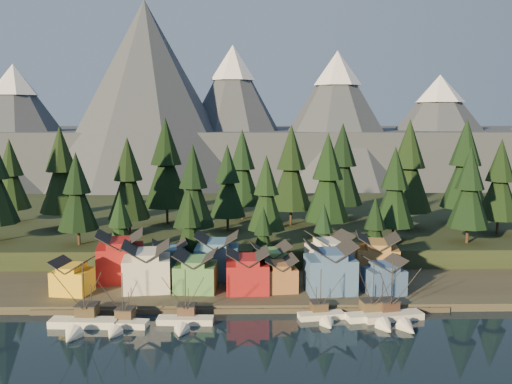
{
  "coord_description": "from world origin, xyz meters",
  "views": [
    {
      "loc": [
        0.73,
        -89.74,
        37.47
      ],
      "look_at": [
        3.11,
        30.0,
        21.35
      ],
      "focal_mm": 40.0,
      "sensor_mm": 36.0,
      "label": 1
    }
  ],
  "objects_px": {
    "house_front_0": "(72,275)",
    "house_back_1": "(170,259)",
    "boat_4": "(323,310)",
    "house_front_1": "(147,265)",
    "boat_5": "(377,310)",
    "boat_2": "(184,315)",
    "boat_6": "(396,311)",
    "boat_0": "(81,317)",
    "house_back_0": "(120,255)",
    "boat_1": "(120,317)"
  },
  "relations": [
    {
      "from": "boat_4",
      "to": "house_back_0",
      "type": "relative_size",
      "value": 0.91
    },
    {
      "from": "house_front_1",
      "to": "house_back_0",
      "type": "distance_m",
      "value": 9.83
    },
    {
      "from": "boat_4",
      "to": "house_front_1",
      "type": "distance_m",
      "value": 37.92
    },
    {
      "from": "house_front_0",
      "to": "house_back_1",
      "type": "xyz_separation_m",
      "value": [
        18.4,
        10.75,
        0.63
      ]
    },
    {
      "from": "boat_4",
      "to": "house_front_0",
      "type": "xyz_separation_m",
      "value": [
        -49.43,
        12.33,
        3.27
      ]
    },
    {
      "from": "boat_6",
      "to": "house_back_0",
      "type": "bearing_deg",
      "value": 145.38
    },
    {
      "from": "boat_0",
      "to": "boat_6",
      "type": "distance_m",
      "value": 56.7
    },
    {
      "from": "boat_6",
      "to": "house_front_1",
      "type": "xyz_separation_m",
      "value": [
        -47.97,
        15.75,
        4.54
      ]
    },
    {
      "from": "boat_1",
      "to": "house_back_1",
      "type": "distance_m",
      "value": 27.37
    },
    {
      "from": "boat_0",
      "to": "boat_6",
      "type": "height_order",
      "value": "boat_0"
    },
    {
      "from": "boat_2",
      "to": "boat_6",
      "type": "xyz_separation_m",
      "value": [
        38.52,
        1.07,
        0.17
      ]
    },
    {
      "from": "boat_0",
      "to": "boat_2",
      "type": "distance_m",
      "value": 18.18
    },
    {
      "from": "house_front_1",
      "to": "house_back_1",
      "type": "distance_m",
      "value": 9.29
    },
    {
      "from": "house_front_1",
      "to": "house_back_0",
      "type": "height_order",
      "value": "house_back_0"
    },
    {
      "from": "boat_4",
      "to": "house_front_0",
      "type": "distance_m",
      "value": 51.05
    },
    {
      "from": "boat_5",
      "to": "house_back_1",
      "type": "height_order",
      "value": "boat_5"
    },
    {
      "from": "house_front_0",
      "to": "house_front_1",
      "type": "relative_size",
      "value": 0.78
    },
    {
      "from": "boat_1",
      "to": "boat_4",
      "type": "bearing_deg",
      "value": 12.96
    },
    {
      "from": "boat_4",
      "to": "boat_6",
      "type": "height_order",
      "value": "boat_6"
    },
    {
      "from": "house_back_1",
      "to": "boat_2",
      "type": "bearing_deg",
      "value": -87.72
    },
    {
      "from": "house_front_1",
      "to": "boat_1",
      "type": "bearing_deg",
      "value": -102.26
    },
    {
      "from": "boat_0",
      "to": "boat_1",
      "type": "height_order",
      "value": "boat_0"
    },
    {
      "from": "boat_2",
      "to": "boat_5",
      "type": "xyz_separation_m",
      "value": [
        35.0,
        1.29,
        0.17
      ]
    },
    {
      "from": "house_back_1",
      "to": "house_back_0",
      "type": "bearing_deg",
      "value": 177.66
    },
    {
      "from": "boat_6",
      "to": "boat_1",
      "type": "bearing_deg",
      "value": 170.53
    },
    {
      "from": "boat_4",
      "to": "boat_0",
      "type": "bearing_deg",
      "value": 175.52
    },
    {
      "from": "boat_6",
      "to": "house_back_1",
      "type": "height_order",
      "value": "boat_6"
    },
    {
      "from": "boat_0",
      "to": "boat_2",
      "type": "bearing_deg",
      "value": 7.12
    },
    {
      "from": "boat_2",
      "to": "boat_4",
      "type": "bearing_deg",
      "value": 7.72
    },
    {
      "from": "boat_5",
      "to": "house_front_1",
      "type": "distance_m",
      "value": 47.3
    },
    {
      "from": "boat_4",
      "to": "house_front_1",
      "type": "relative_size",
      "value": 0.98
    },
    {
      "from": "house_front_1",
      "to": "house_back_1",
      "type": "height_order",
      "value": "house_front_1"
    },
    {
      "from": "house_front_0",
      "to": "house_front_1",
      "type": "distance_m",
      "value": 14.98
    },
    {
      "from": "boat_2",
      "to": "boat_5",
      "type": "height_order",
      "value": "boat_5"
    },
    {
      "from": "house_front_0",
      "to": "house_back_1",
      "type": "bearing_deg",
      "value": 40.55
    },
    {
      "from": "house_front_1",
      "to": "house_back_0",
      "type": "relative_size",
      "value": 0.93
    },
    {
      "from": "boat_6",
      "to": "house_back_0",
      "type": "distance_m",
      "value": 59.62
    },
    {
      "from": "boat_2",
      "to": "house_front_1",
      "type": "relative_size",
      "value": 1.08
    },
    {
      "from": "boat_2",
      "to": "boat_6",
      "type": "height_order",
      "value": "boat_6"
    },
    {
      "from": "boat_2",
      "to": "house_front_1",
      "type": "height_order",
      "value": "house_front_1"
    },
    {
      "from": "boat_6",
      "to": "boat_0",
      "type": "bearing_deg",
      "value": 170.24
    },
    {
      "from": "boat_2",
      "to": "house_back_1",
      "type": "distance_m",
      "value": 26.27
    },
    {
      "from": "boat_2",
      "to": "house_back_1",
      "type": "height_order",
      "value": "boat_2"
    },
    {
      "from": "boat_2",
      "to": "house_front_0",
      "type": "height_order",
      "value": "boat_2"
    },
    {
      "from": "house_front_1",
      "to": "boat_0",
      "type": "bearing_deg",
      "value": -122.42
    },
    {
      "from": "boat_4",
      "to": "boat_6",
      "type": "distance_m",
      "value": 13.33
    },
    {
      "from": "house_back_0",
      "to": "house_front_0",
      "type": "bearing_deg",
      "value": -139.77
    },
    {
      "from": "boat_2",
      "to": "house_back_1",
      "type": "xyz_separation_m",
      "value": [
        -5.79,
        25.32,
        3.89
      ]
    },
    {
      "from": "house_front_0",
      "to": "boat_0",
      "type": "bearing_deg",
      "value": -58.8
    },
    {
      "from": "boat_1",
      "to": "boat_4",
      "type": "xyz_separation_m",
      "value": [
        36.41,
        3.48,
        -0.09
      ]
    }
  ]
}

